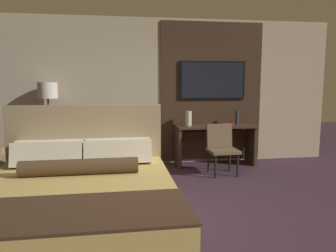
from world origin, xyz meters
TOP-DOWN VIEW (x-y plane):
  - ground_plane at (0.00, 0.00)m, footprint 16.00×16.00m
  - wall_back_tv_panel at (0.14, 2.59)m, footprint 7.20×0.09m
  - bed at (-1.09, -0.45)m, footprint 1.95×2.25m
  - desk at (1.18, 2.30)m, footprint 1.52×0.53m
  - tv at (1.18, 2.52)m, footprint 1.32×0.04m
  - desk_chair at (1.12, 1.70)m, footprint 0.51×0.51m
  - armchair_by_window at (-2.33, 1.69)m, footprint 0.93×0.95m
  - floor_lamp at (-1.88, 2.31)m, footprint 0.34×0.34m
  - vase_tall at (0.67, 2.34)m, footprint 0.12×0.12m
  - vase_short at (1.63, 2.33)m, footprint 0.07×0.07m
  - book at (1.45, 2.32)m, footprint 0.23×0.16m

SIDE VIEW (x-z plane):
  - ground_plane at x=0.00m, z-range 0.00..0.00m
  - armchair_by_window at x=-2.33m, z-range -0.12..0.63m
  - bed at x=-1.09m, z-range -0.29..1.03m
  - desk_chair at x=1.12m, z-range 0.08..0.94m
  - desk at x=1.18m, z-range 0.13..0.90m
  - book at x=1.45m, z-range 0.77..0.80m
  - vase_tall at x=0.67m, z-range 0.77..1.05m
  - vase_short at x=1.63m, z-range 0.77..1.05m
  - floor_lamp at x=-1.88m, z-range 0.53..2.13m
  - wall_back_tv_panel at x=0.14m, z-range 0.00..2.80m
  - tv at x=1.18m, z-range 1.26..2.00m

